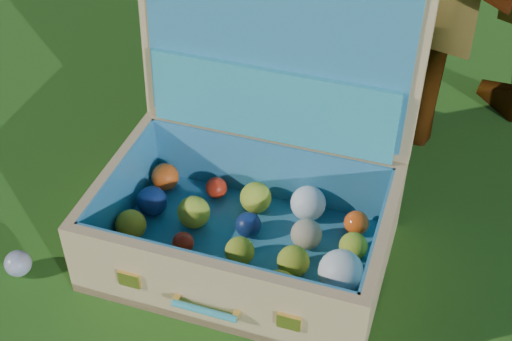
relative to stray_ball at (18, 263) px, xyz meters
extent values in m
plane|color=#215114|center=(0.41, 0.19, -0.03)|extent=(60.00, 60.00, 0.00)
sphere|color=teal|center=(0.00, 0.00, 0.00)|extent=(0.06, 0.06, 0.06)
cube|color=tan|center=(0.47, 0.23, -0.02)|extent=(0.69, 0.47, 0.02)
cube|color=tan|center=(0.48, 0.02, 0.07)|extent=(0.67, 0.05, 0.20)
cube|color=tan|center=(0.46, 0.44, 0.07)|extent=(0.67, 0.05, 0.20)
cube|color=tan|center=(0.15, 0.22, 0.07)|extent=(0.04, 0.40, 0.20)
cube|color=tan|center=(0.79, 0.24, 0.07)|extent=(0.04, 0.40, 0.20)
cube|color=teal|center=(0.47, 0.23, 0.00)|extent=(0.64, 0.42, 0.01)
cube|color=teal|center=(0.48, 0.04, 0.08)|extent=(0.62, 0.03, 0.18)
cube|color=teal|center=(0.46, 0.43, 0.08)|extent=(0.62, 0.03, 0.18)
cube|color=teal|center=(0.17, 0.22, 0.08)|extent=(0.02, 0.40, 0.18)
cube|color=teal|center=(0.78, 0.24, 0.08)|extent=(0.02, 0.40, 0.18)
cube|color=tan|center=(0.46, 0.49, 0.39)|extent=(0.67, 0.09, 0.45)
cube|color=teal|center=(0.46, 0.46, 0.39)|extent=(0.62, 0.06, 0.40)
cube|color=teal|center=(0.46, 0.45, 0.27)|extent=(0.60, 0.05, 0.19)
cube|color=#F2C659|center=(0.30, 0.00, 0.07)|extent=(0.05, 0.01, 0.04)
cube|color=#F2C659|center=(0.66, 0.01, 0.07)|extent=(0.05, 0.01, 0.04)
cylinder|color=teal|center=(0.48, -0.01, 0.05)|extent=(0.15, 0.02, 0.02)
cube|color=#F2C659|center=(0.41, -0.01, 0.05)|extent=(0.01, 0.02, 0.01)
cube|color=#F2C659|center=(0.55, 0.00, 0.05)|extent=(0.01, 0.02, 0.01)
sphere|color=#FF5515|center=(0.22, 0.08, 0.03)|extent=(0.06, 0.06, 0.06)
sphere|color=gold|center=(0.36, 0.09, 0.04)|extent=(0.08, 0.08, 0.08)
sphere|color=#CCB690|center=(0.47, 0.09, 0.04)|extent=(0.08, 0.08, 0.08)
sphere|color=gold|center=(0.61, 0.10, 0.05)|extent=(0.09, 0.09, 0.09)
sphere|color=white|center=(0.72, 0.09, 0.03)|extent=(0.07, 0.07, 0.07)
sphere|color=gold|center=(0.21, 0.17, 0.04)|extent=(0.07, 0.07, 0.07)
sphere|color=red|center=(0.34, 0.17, 0.03)|extent=(0.05, 0.05, 0.05)
sphere|color=gold|center=(0.48, 0.19, 0.03)|extent=(0.07, 0.07, 0.07)
sphere|color=gold|center=(0.61, 0.20, 0.04)|extent=(0.07, 0.07, 0.07)
sphere|color=white|center=(0.72, 0.19, 0.05)|extent=(0.10, 0.10, 0.10)
sphere|color=navy|center=(0.22, 0.27, 0.04)|extent=(0.08, 0.08, 0.08)
sphere|color=gold|center=(0.33, 0.26, 0.04)|extent=(0.08, 0.08, 0.08)
sphere|color=navy|center=(0.47, 0.28, 0.03)|extent=(0.06, 0.06, 0.06)
sphere|color=#CCB690|center=(0.61, 0.29, 0.04)|extent=(0.07, 0.07, 0.07)
sphere|color=gold|center=(0.72, 0.30, 0.03)|extent=(0.07, 0.07, 0.07)
sphere|color=#FF5515|center=(0.21, 0.36, 0.04)|extent=(0.07, 0.07, 0.07)
sphere|color=red|center=(0.34, 0.38, 0.03)|extent=(0.06, 0.06, 0.06)
sphere|color=gold|center=(0.45, 0.37, 0.04)|extent=(0.08, 0.08, 0.08)
sphere|color=white|center=(0.58, 0.39, 0.04)|extent=(0.09, 0.09, 0.09)
sphere|color=#FF5515|center=(0.71, 0.38, 0.03)|extent=(0.06, 0.06, 0.06)
camera|label=1|loc=(0.91, -0.86, 1.24)|focal=50.00mm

